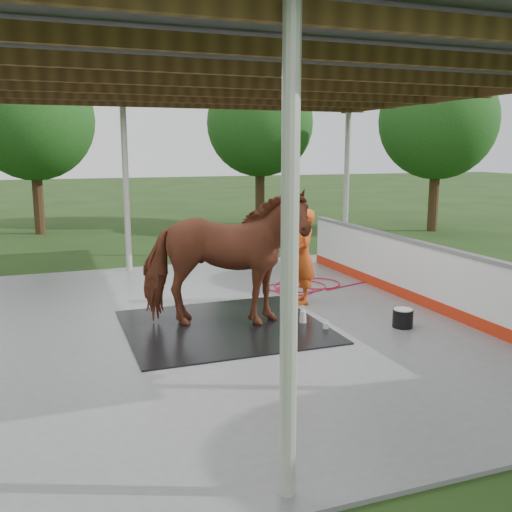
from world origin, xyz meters
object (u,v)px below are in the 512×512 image
object	(u,v)px
dasher_board	(416,273)
wash_bucket	(403,318)
horse	(223,258)
handler	(304,257)

from	to	relation	value
dasher_board	wash_bucket	distance (m)	1.70
horse	wash_bucket	distance (m)	3.01
horse	wash_bucket	size ratio (longest dim) A/B	8.03
dasher_board	horse	bearing A→B (deg)	-176.32
horse	handler	bearing A→B (deg)	-46.17
horse	dasher_board	bearing A→B (deg)	-68.92
dasher_board	wash_bucket	bearing A→B (deg)	-132.15
dasher_board	horse	size ratio (longest dim) A/B	3.08
dasher_board	wash_bucket	xyz separation A→B (m)	(-1.11, -1.23, -0.39)
wash_bucket	dasher_board	bearing A→B (deg)	47.85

